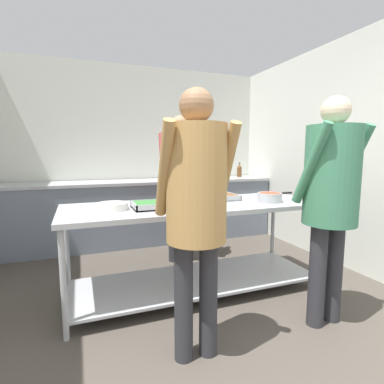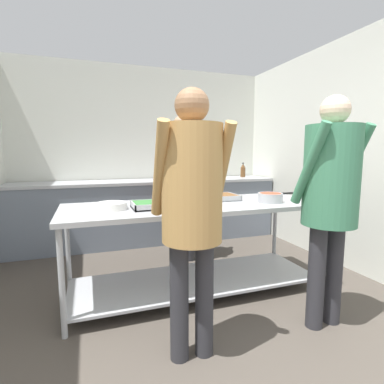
# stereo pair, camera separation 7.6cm
# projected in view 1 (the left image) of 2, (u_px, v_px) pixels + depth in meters

# --- Properties ---
(wall_rear) EXTENTS (4.01, 0.06, 2.65)m
(wall_rear) POSITION_uv_depth(u_px,v_px,m) (141.00, 153.00, 4.73)
(wall_rear) COLOR silver
(wall_rear) RESTS_ON ground_plane
(wall_right) EXTENTS (0.06, 4.05, 2.65)m
(wall_right) POSITION_uv_depth(u_px,v_px,m) (336.00, 154.00, 3.60)
(wall_right) COLOR silver
(wall_right) RESTS_ON ground_plane
(back_counter) EXTENTS (3.85, 0.65, 0.93)m
(back_counter) POSITION_uv_depth(u_px,v_px,m) (147.00, 211.00, 4.50)
(back_counter) COLOR slate
(back_counter) RESTS_ON ground_plane
(serving_counter) EXTENTS (2.40, 0.86, 0.86)m
(serving_counter) POSITION_uv_depth(u_px,v_px,m) (196.00, 233.00, 2.84)
(serving_counter) COLOR #ADAFB5
(serving_counter) RESTS_ON ground_plane
(plate_stack) EXTENTS (0.27, 0.27, 0.06)m
(plate_stack) POSITION_uv_depth(u_px,v_px,m) (112.00, 206.00, 2.50)
(plate_stack) COLOR white
(plate_stack) RESTS_ON serving_counter
(serving_tray_roast) EXTENTS (0.44, 0.30, 0.05)m
(serving_tray_roast) POSITION_uv_depth(u_px,v_px,m) (158.00, 205.00, 2.61)
(serving_tray_roast) COLOR #ADAFB5
(serving_tray_roast) RESTS_ON serving_counter
(broccoli_bowl) EXTENTS (0.21, 0.21, 0.10)m
(broccoli_bowl) POSITION_uv_depth(u_px,v_px,m) (194.00, 199.00, 2.80)
(broccoli_bowl) COLOR silver
(broccoli_bowl) RESTS_ON serving_counter
(serving_tray_vegetables) EXTENTS (0.36, 0.32, 0.05)m
(serving_tray_vegetables) POSITION_uv_depth(u_px,v_px,m) (218.00, 197.00, 3.05)
(serving_tray_vegetables) COLOR #ADAFB5
(serving_tray_vegetables) RESTS_ON serving_counter
(sauce_pan) EXTENTS (0.38, 0.24, 0.09)m
(sauce_pan) POSITION_uv_depth(u_px,v_px,m) (270.00, 197.00, 2.91)
(sauce_pan) COLOR #ADAFB5
(sauce_pan) RESTS_ON serving_counter
(guest_serving_left) EXTENTS (0.48, 0.38, 1.72)m
(guest_serving_left) POSITION_uv_depth(u_px,v_px,m) (196.00, 198.00, 1.85)
(guest_serving_left) COLOR #2D2D33
(guest_serving_left) RESTS_ON ground_plane
(guest_serving_right) EXTENTS (0.51, 0.40, 1.75)m
(guest_serving_right) POSITION_uv_depth(u_px,v_px,m) (331.00, 188.00, 2.25)
(guest_serving_right) COLOR #2D2D33
(guest_serving_right) RESTS_ON ground_plane
(cook_behind_counter) EXTENTS (0.54, 0.41, 1.77)m
(cook_behind_counter) POSITION_uv_depth(u_px,v_px,m) (180.00, 173.00, 3.61)
(cook_behind_counter) COLOR #2D2D33
(cook_behind_counter) RESTS_ON ground_plane
(water_bottle) EXTENTS (0.08, 0.08, 0.24)m
(water_bottle) POSITION_uv_depth(u_px,v_px,m) (239.00, 170.00, 5.06)
(water_bottle) COLOR brown
(water_bottle) RESTS_ON back_counter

